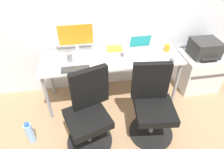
# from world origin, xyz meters

# --- Properties ---
(ground_plane) EXTENTS (5.28, 5.28, 0.00)m
(ground_plane) POSITION_xyz_m (0.00, 0.00, 0.00)
(ground_plane) COLOR #9E7A56
(back_wall) EXTENTS (4.40, 0.04, 2.60)m
(back_wall) POSITION_xyz_m (0.00, 0.38, 1.30)
(back_wall) COLOR silver
(back_wall) RESTS_ON ground
(desk) EXTENTS (1.83, 0.60, 0.73)m
(desk) POSITION_xyz_m (0.00, 0.00, 0.66)
(desk) COLOR silver
(desk) RESTS_ON ground
(office_chair_left) EXTENTS (0.56, 0.56, 0.94)m
(office_chair_left) POSITION_xyz_m (-0.36, -0.66, 0.42)
(office_chair_left) COLOR black
(office_chair_left) RESTS_ON ground
(office_chair_right) EXTENTS (0.54, 0.54, 0.94)m
(office_chair_right) POSITION_xyz_m (0.38, -0.66, 0.42)
(office_chair_right) COLOR black
(office_chair_right) RESTS_ON ground
(side_cabinet) EXTENTS (0.58, 0.53, 0.56)m
(side_cabinet) POSITION_xyz_m (1.38, 0.08, 0.28)
(side_cabinet) COLOR silver
(side_cabinet) RESTS_ON ground
(printer) EXTENTS (0.38, 0.40, 0.24)m
(printer) POSITION_xyz_m (1.38, 0.08, 0.68)
(printer) COLOR #2D2D2D
(printer) RESTS_ON side_cabinet
(water_bottle_on_floor) EXTENTS (0.09, 0.09, 0.31)m
(water_bottle_on_floor) POSITION_xyz_m (-1.07, -0.59, 0.15)
(water_bottle_on_floor) COLOR #8CBFF2
(water_bottle_on_floor) RESTS_ON ground
(desktop_monitor) EXTENTS (0.48, 0.18, 0.43)m
(desktop_monitor) POSITION_xyz_m (-0.43, 0.16, 0.98)
(desktop_monitor) COLOR silver
(desktop_monitor) RESTS_ON desk
(open_laptop) EXTENTS (0.31, 0.28, 0.22)m
(open_laptop) POSITION_xyz_m (0.42, 0.06, 0.78)
(open_laptop) COLOR silver
(open_laptop) RESTS_ON desk
(keyboard_by_monitor) EXTENTS (0.34, 0.12, 0.02)m
(keyboard_by_monitor) POSITION_xyz_m (-0.47, -0.22, 0.74)
(keyboard_by_monitor) COLOR #2D2D2D
(keyboard_by_monitor) RESTS_ON desk
(keyboard_by_laptop) EXTENTS (0.34, 0.12, 0.02)m
(keyboard_by_laptop) POSITION_xyz_m (-0.17, -0.02, 0.74)
(keyboard_by_laptop) COLOR #B7B7B7
(keyboard_by_laptop) RESTS_ON desk
(mouse_by_monitor) EXTENTS (0.06, 0.10, 0.03)m
(mouse_by_monitor) POSITION_xyz_m (0.15, 0.01, 0.74)
(mouse_by_monitor) COLOR #515156
(mouse_by_monitor) RESTS_ON desk
(mouse_by_laptop) EXTENTS (0.06, 0.10, 0.03)m
(mouse_by_laptop) POSITION_xyz_m (0.74, -0.23, 0.74)
(mouse_by_laptop) COLOR #515156
(mouse_by_laptop) RESTS_ON desk
(coffee_mug) EXTENTS (0.08, 0.08, 0.09)m
(coffee_mug) POSITION_xyz_m (0.77, 0.03, 0.77)
(coffee_mug) COLOR orange
(coffee_mug) RESTS_ON desk
(pen_cup) EXTENTS (0.07, 0.07, 0.10)m
(pen_cup) POSITION_xyz_m (-0.53, -0.01, 0.78)
(pen_cup) COLOR slate
(pen_cup) RESTS_ON desk
(notebook) EXTENTS (0.21, 0.15, 0.03)m
(notebook) POSITION_xyz_m (0.07, 0.18, 0.74)
(notebook) COLOR yellow
(notebook) RESTS_ON desk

